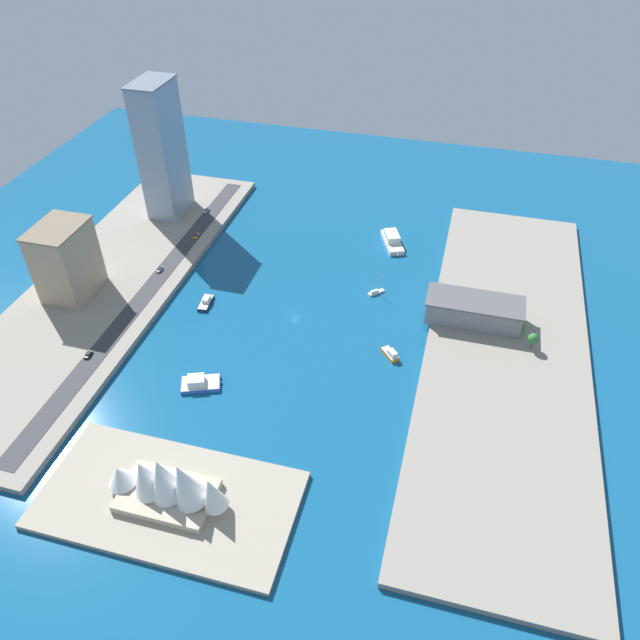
% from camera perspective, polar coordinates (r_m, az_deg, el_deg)
% --- Properties ---
extents(ground_plane, '(440.00, 440.00, 0.00)m').
position_cam_1_polar(ground_plane, '(290.20, -2.40, 0.31)').
color(ground_plane, '#145684').
extents(quay_west, '(70.00, 240.00, 2.88)m').
position_cam_1_polar(quay_west, '(282.12, 17.06, -2.77)').
color(quay_west, gray).
rests_on(quay_west, ground_plane).
extents(quay_east, '(70.00, 240.00, 2.88)m').
position_cam_1_polar(quay_east, '(327.21, -19.11, 3.32)').
color(quay_east, gray).
rests_on(quay_east, ground_plane).
extents(peninsula_point, '(89.29, 46.27, 2.00)m').
position_cam_1_polar(peninsula_point, '(226.51, -14.00, -15.99)').
color(peninsula_point, '#A89E89').
rests_on(peninsula_point, ground_plane).
extents(road_strip, '(9.20, 228.00, 0.15)m').
position_cam_1_polar(road_strip, '(314.96, -15.56, 2.96)').
color(road_strip, '#38383D').
rests_on(road_strip, quay_east).
extents(sailboat_small_white, '(8.00, 7.79, 12.60)m').
position_cam_1_polar(sailboat_small_white, '(305.15, 5.25, 2.63)').
color(sailboat_small_white, white).
rests_on(sailboat_small_white, ground_plane).
extents(catamaran_blue, '(18.36, 14.51, 4.74)m').
position_cam_1_polar(catamaran_blue, '(260.14, -11.22, -5.79)').
color(catamaran_blue, blue).
rests_on(catamaran_blue, ground_plane).
extents(ferry_white_commuter, '(16.86, 25.61, 6.15)m').
position_cam_1_polar(ferry_white_commuter, '(343.15, 6.78, 7.44)').
color(ferry_white_commuter, silver).
rests_on(ferry_white_commuter, ground_plane).
extents(water_taxi_orange, '(9.36, 9.94, 4.00)m').
position_cam_1_polar(water_taxi_orange, '(270.07, 6.62, -3.16)').
color(water_taxi_orange, orange).
rests_on(water_taxi_orange, ground_plane).
extents(patrol_launch_navy, '(5.80, 13.72, 3.47)m').
position_cam_1_polar(patrol_launch_navy, '(301.93, -10.63, 1.65)').
color(patrol_launch_navy, '#1E284C').
rests_on(patrol_launch_navy, ground_plane).
extents(tower_tall_glass, '(17.72, 28.48, 75.39)m').
position_cam_1_polar(tower_tall_glass, '(362.83, -14.60, 15.17)').
color(tower_tall_glass, '#8C9EB2').
rests_on(tower_tall_glass, quay_east).
extents(apartment_midrise_tan, '(21.34, 28.62, 36.15)m').
position_cam_1_polar(apartment_midrise_tan, '(315.28, -22.69, 5.20)').
color(apartment_midrise_tan, tan).
rests_on(apartment_midrise_tan, quay_east).
extents(warehouse_low_gray, '(44.33, 18.34, 11.32)m').
position_cam_1_polar(warehouse_low_gray, '(289.10, 14.21, 0.92)').
color(warehouse_low_gray, gray).
rests_on(warehouse_low_gray, quay_west).
extents(taxi_yellow_cab, '(2.11, 5.02, 1.56)m').
position_cam_1_polar(taxi_yellow_cab, '(348.88, -11.51, 7.74)').
color(taxi_yellow_cab, black).
rests_on(taxi_yellow_cab, road_strip).
extents(suv_black, '(2.19, 4.81, 1.53)m').
position_cam_1_polar(suv_black, '(283.06, -20.88, -3.03)').
color(suv_black, black).
rests_on(suv_black, road_strip).
extents(van_white, '(1.98, 4.91, 1.55)m').
position_cam_1_polar(van_white, '(372.77, -10.58, 10.08)').
color(van_white, black).
rests_on(van_white, road_strip).
extents(sedan_silver, '(1.94, 4.74, 1.60)m').
position_cam_1_polar(sedan_silver, '(325.44, -14.78, 4.62)').
color(sedan_silver, black).
rests_on(sedan_silver, road_strip).
extents(traffic_light_waterfront, '(0.36, 0.36, 6.50)m').
position_cam_1_polar(traffic_light_waterfront, '(331.60, -12.37, 6.48)').
color(traffic_light_waterfront, black).
rests_on(traffic_light_waterfront, quay_east).
extents(opera_landmark, '(45.24, 20.63, 20.75)m').
position_cam_1_polar(opera_landmark, '(218.46, -14.16, -14.63)').
color(opera_landmark, '#BCAD93').
rests_on(opera_landmark, peninsula_point).
extents(park_tree_cluster, '(10.33, 11.91, 8.06)m').
position_cam_1_polar(park_tree_cluster, '(283.64, 18.75, -1.18)').
color(park_tree_cluster, brown).
rests_on(park_tree_cluster, quay_west).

